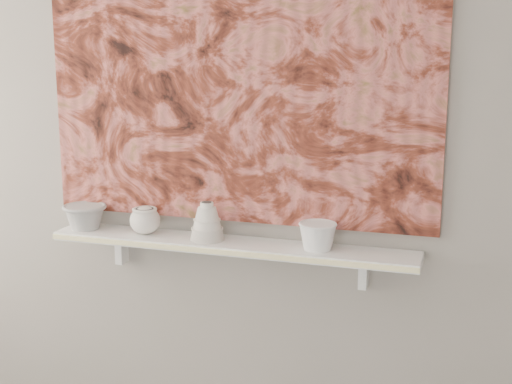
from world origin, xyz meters
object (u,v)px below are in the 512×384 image
at_px(painting, 236,75).
at_px(cup_cream, 145,220).
at_px(bowl_white, 318,236).
at_px(bell_vessel, 207,221).
at_px(shelf, 230,245).
at_px(bowl_grey, 85,216).

xyz_separation_m(painting, cup_cream, (-0.35, -0.08, -0.56)).
bearing_deg(bowl_white, bell_vessel, 180.00).
height_order(shelf, bowl_white, bowl_white).
xyz_separation_m(bowl_grey, bell_vessel, (0.52, 0.00, 0.02)).
xyz_separation_m(cup_cream, bowl_white, (0.68, 0.00, -0.00)).
bearing_deg(bowl_grey, cup_cream, 0.00).
bearing_deg(bowl_white, painting, 166.35).
bearing_deg(cup_cream, bowl_white, 0.00).
relative_size(shelf, bell_vessel, 9.71).
bearing_deg(bowl_white, cup_cream, 180.00).
distance_m(bowl_grey, bowl_white, 0.94).
xyz_separation_m(bell_vessel, bowl_white, (0.42, 0.00, -0.02)).
bearing_deg(bowl_white, shelf, 180.00).
relative_size(shelf, cup_cream, 11.91).
distance_m(shelf, cup_cream, 0.35).
xyz_separation_m(painting, bowl_grey, (-0.61, -0.08, -0.56)).
height_order(painting, bowl_grey, painting).
xyz_separation_m(bowl_grey, cup_cream, (0.26, 0.00, 0.00)).
xyz_separation_m(shelf, bowl_white, (0.33, 0.00, 0.06)).
xyz_separation_m(shelf, bowl_grey, (-0.61, 0.00, 0.06)).
height_order(cup_cream, bowl_white, cup_cream).
bearing_deg(shelf, bowl_grey, 180.00).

